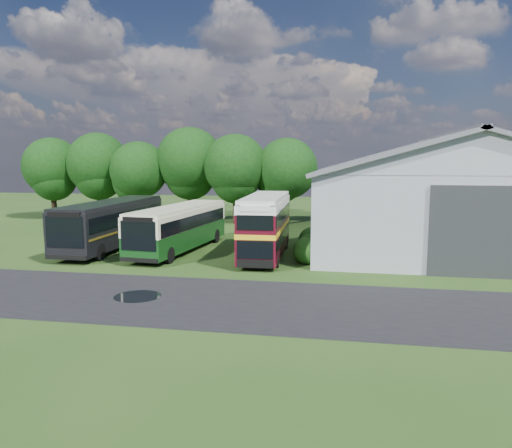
% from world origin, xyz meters
% --- Properties ---
extents(ground, '(120.00, 120.00, 0.00)m').
position_xyz_m(ground, '(0.00, 0.00, 0.00)').
color(ground, '#1E3C13').
rests_on(ground, ground).
extents(asphalt_road, '(60.00, 8.00, 0.02)m').
position_xyz_m(asphalt_road, '(3.00, -3.00, 0.00)').
color(asphalt_road, black).
rests_on(asphalt_road, ground).
extents(puddle, '(2.20, 2.20, 0.01)m').
position_xyz_m(puddle, '(-1.50, -3.00, 0.00)').
color(puddle, black).
rests_on(puddle, ground).
extents(storage_shed, '(18.80, 24.80, 8.15)m').
position_xyz_m(storage_shed, '(15.00, 15.98, 4.17)').
color(storage_shed, gray).
rests_on(storage_shed, ground).
extents(tree_far_left, '(6.12, 6.12, 8.64)m').
position_xyz_m(tree_far_left, '(-23.00, 24.00, 5.56)').
color(tree_far_left, black).
rests_on(tree_far_left, ground).
extents(tree_left_a, '(6.46, 6.46, 9.12)m').
position_xyz_m(tree_left_a, '(-18.00, 24.50, 5.87)').
color(tree_left_a, black).
rests_on(tree_left_a, ground).
extents(tree_left_b, '(5.78, 5.78, 8.16)m').
position_xyz_m(tree_left_b, '(-13.00, 23.50, 5.25)').
color(tree_left_b, black).
rests_on(tree_left_b, ground).
extents(tree_mid, '(6.80, 6.80, 9.60)m').
position_xyz_m(tree_mid, '(-8.00, 24.80, 6.18)').
color(tree_mid, black).
rests_on(tree_mid, ground).
extents(tree_right_a, '(6.26, 6.26, 8.83)m').
position_xyz_m(tree_right_a, '(-3.00, 23.80, 5.69)').
color(tree_right_a, black).
rests_on(tree_right_a, ground).
extents(tree_right_b, '(5.98, 5.98, 8.45)m').
position_xyz_m(tree_right_b, '(2.00, 24.60, 5.44)').
color(tree_right_b, black).
rests_on(tree_right_b, ground).
extents(shrub_front, '(1.70, 1.70, 1.70)m').
position_xyz_m(shrub_front, '(5.60, 6.00, 0.00)').
color(shrub_front, '#194714').
rests_on(shrub_front, ground).
extents(shrub_mid, '(1.60, 1.60, 1.60)m').
position_xyz_m(shrub_mid, '(5.60, 8.00, 0.00)').
color(shrub_mid, '#194714').
rests_on(shrub_mid, ground).
extents(shrub_back, '(1.80, 1.80, 1.80)m').
position_xyz_m(shrub_back, '(5.60, 10.00, 0.00)').
color(shrub_back, '#194714').
rests_on(shrub_back, ground).
extents(bus_green_single, '(3.70, 11.60, 3.14)m').
position_xyz_m(bus_green_single, '(-3.48, 8.51, 1.67)').
color(bus_green_single, black).
rests_on(bus_green_single, ground).
extents(bus_maroon_double, '(2.79, 9.50, 4.05)m').
position_xyz_m(bus_maroon_double, '(2.77, 7.56, 2.02)').
color(bus_maroon_double, black).
rests_on(bus_maroon_double, ground).
extents(bus_dark_single, '(2.92, 12.30, 3.39)m').
position_xyz_m(bus_dark_single, '(-8.62, 8.73, 1.80)').
color(bus_dark_single, black).
rests_on(bus_dark_single, ground).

